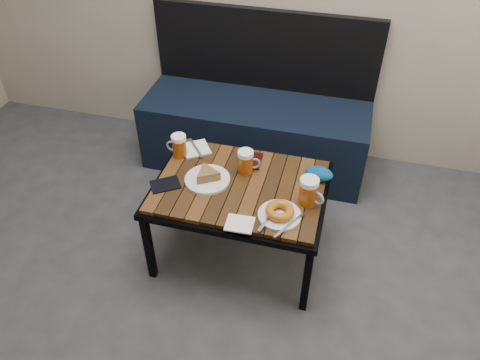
% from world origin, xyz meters
% --- Properties ---
extents(bench, '(1.40, 0.50, 0.95)m').
position_xyz_m(bench, '(0.09, 1.76, 0.27)').
color(bench, black).
rests_on(bench, ground).
extents(cafe_table, '(0.84, 0.62, 0.47)m').
position_xyz_m(cafe_table, '(0.19, 0.96, 0.43)').
color(cafe_table, black).
rests_on(cafe_table, ground).
extents(beer_mug_left, '(0.11, 0.08, 0.12)m').
position_xyz_m(beer_mug_left, '(-0.17, 1.11, 0.53)').
color(beer_mug_left, '#96400C').
rests_on(beer_mug_left, cafe_table).
extents(beer_mug_centre, '(0.12, 0.09, 0.12)m').
position_xyz_m(beer_mug_centre, '(0.20, 1.06, 0.53)').
color(beer_mug_centre, '#96400C').
rests_on(beer_mug_centre, cafe_table).
extents(beer_mug_right, '(0.13, 0.11, 0.14)m').
position_xyz_m(beer_mug_right, '(0.53, 0.92, 0.54)').
color(beer_mug_right, '#96400C').
rests_on(beer_mug_right, cafe_table).
extents(plate_pie, '(0.22, 0.22, 0.06)m').
position_xyz_m(plate_pie, '(0.03, 0.95, 0.50)').
color(plate_pie, white).
rests_on(plate_pie, cafe_table).
extents(plate_bagel, '(0.21, 0.24, 0.05)m').
position_xyz_m(plate_bagel, '(0.42, 0.80, 0.49)').
color(plate_bagel, white).
rests_on(plate_bagel, cafe_table).
extents(napkin_left, '(0.19, 0.19, 0.01)m').
position_xyz_m(napkin_left, '(-0.10, 1.18, 0.48)').
color(napkin_left, white).
rests_on(napkin_left, cafe_table).
extents(napkin_right, '(0.13, 0.11, 0.01)m').
position_xyz_m(napkin_right, '(0.26, 0.70, 0.48)').
color(napkin_right, white).
rests_on(napkin_right, cafe_table).
extents(passport_navy, '(0.17, 0.16, 0.01)m').
position_xyz_m(passport_navy, '(-0.15, 0.87, 0.48)').
color(passport_navy, black).
rests_on(passport_navy, cafe_table).
extents(passport_burgundy, '(0.11, 0.14, 0.01)m').
position_xyz_m(passport_burgundy, '(0.21, 1.16, 0.48)').
color(passport_burgundy, black).
rests_on(passport_burgundy, cafe_table).
extents(knit_pouch, '(0.15, 0.10, 0.06)m').
position_xyz_m(knit_pouch, '(0.55, 1.10, 0.50)').
color(knit_pouch, navy).
rests_on(knit_pouch, cafe_table).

